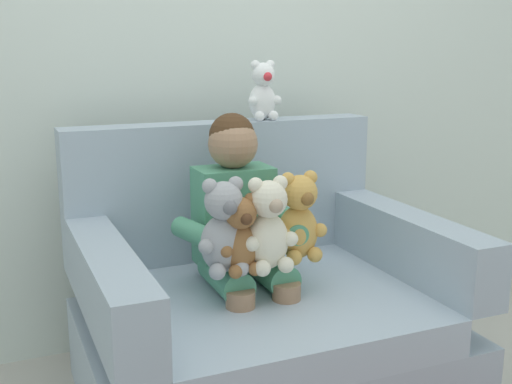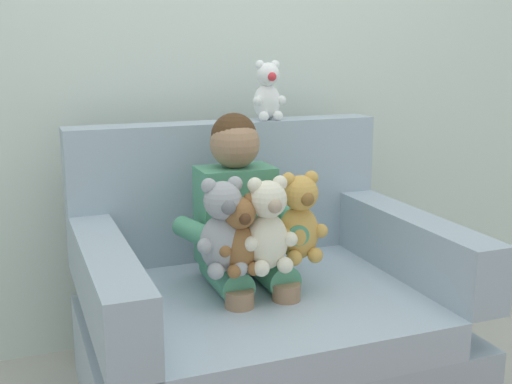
# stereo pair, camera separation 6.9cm
# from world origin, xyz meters

# --- Properties ---
(back_wall) EXTENTS (6.00, 0.10, 2.60)m
(back_wall) POSITION_xyz_m (0.00, 0.70, 1.30)
(back_wall) COLOR silver
(back_wall) RESTS_ON ground
(armchair) EXTENTS (1.20, 0.96, 0.94)m
(armchair) POSITION_xyz_m (0.00, 0.05, 0.30)
(armchair) COLOR #9EADBC
(armchair) RESTS_ON ground
(seated_child) EXTENTS (0.45, 0.39, 0.82)m
(seated_child) POSITION_xyz_m (-0.06, 0.08, 0.63)
(seated_child) COLOR #4C9370
(seated_child) RESTS_ON armchair
(plush_brown) EXTENTS (0.15, 0.12, 0.25)m
(plush_brown) POSITION_xyz_m (-0.13, -0.10, 0.65)
(plush_brown) COLOR brown
(plush_brown) RESTS_ON armchair
(plush_honey) EXTENTS (0.18, 0.14, 0.30)m
(plush_honey) POSITION_xyz_m (0.09, -0.06, 0.67)
(plush_honey) COLOR gold
(plush_honey) RESTS_ON armchair
(plush_cream) EXTENTS (0.18, 0.15, 0.30)m
(plush_cream) POSITION_xyz_m (-0.04, -0.11, 0.67)
(plush_cream) COLOR silver
(plush_cream) RESTS_ON armchair
(plush_grey) EXTENTS (0.18, 0.15, 0.30)m
(plush_grey) POSITION_xyz_m (-0.18, -0.08, 0.67)
(plush_grey) COLOR #9E9EA3
(plush_grey) RESTS_ON armchair
(plush_white_on_backrest) EXTENTS (0.14, 0.11, 0.23)m
(plush_white_on_backrest) POSITION_xyz_m (0.17, 0.40, 1.04)
(plush_white_on_backrest) COLOR white
(plush_white_on_backrest) RESTS_ON armchair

